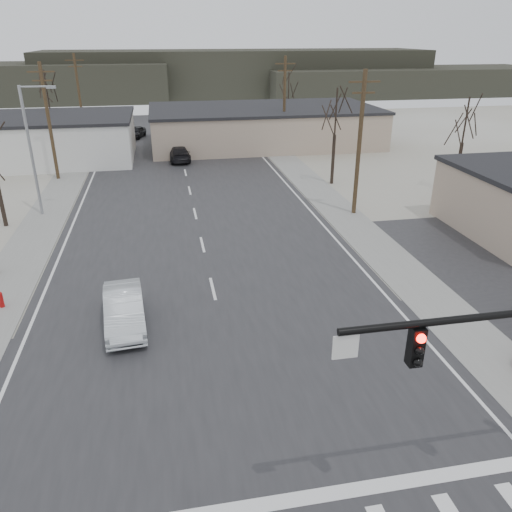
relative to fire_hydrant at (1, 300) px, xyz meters
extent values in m
plane|color=beige|center=(10.20, -8.00, -0.45)|extent=(140.00, 140.00, 0.00)
cube|color=#272629|center=(10.20, 7.00, -0.43)|extent=(18.00, 110.00, 0.05)
cube|color=#272629|center=(10.20, -8.00, -0.43)|extent=(90.00, 10.00, 0.04)
cube|color=gray|center=(-0.40, 12.00, -0.42)|extent=(3.00, 90.00, 0.06)
cube|color=gray|center=(20.80, 12.00, -0.42)|extent=(3.00, 90.00, 0.06)
cylinder|color=black|center=(15.80, -14.20, 5.75)|extent=(8.40, 0.18, 0.18)
cube|color=black|center=(13.50, -14.20, 5.15)|extent=(0.32, 0.30, 1.00)
sphere|color=#FF0C05|center=(13.50, -14.37, 5.47)|extent=(0.22, 0.22, 0.22)
cube|color=silver|center=(11.80, -14.20, 5.35)|extent=(0.60, 0.04, 0.60)
cylinder|color=#A50C0C|center=(0.00, 0.00, -0.10)|extent=(0.24, 0.24, 0.70)
cube|color=silver|center=(-5.80, 32.00, 1.65)|extent=(22.00, 12.00, 4.20)
cube|color=black|center=(-5.80, 32.00, 3.90)|extent=(22.30, 12.30, 0.30)
cube|color=tan|center=(20.20, 36.00, 1.55)|extent=(26.00, 14.00, 4.00)
cube|color=black|center=(20.20, 36.00, 3.70)|extent=(26.30, 14.30, 0.30)
cylinder|color=#483821|center=(-1.30, 24.00, 4.55)|extent=(0.30, 0.30, 10.00)
cube|color=#483821|center=(-1.30, 24.00, 8.75)|extent=(2.20, 0.12, 0.12)
cube|color=#483821|center=(-1.30, 24.00, 8.05)|extent=(1.60, 0.12, 0.12)
cylinder|color=#483821|center=(-1.30, 44.00, 4.55)|extent=(0.30, 0.30, 10.00)
cube|color=#483821|center=(-1.30, 44.00, 8.75)|extent=(2.20, 0.12, 0.12)
cube|color=#483821|center=(-1.30, 44.00, 8.05)|extent=(1.60, 0.12, 0.12)
cylinder|color=#483821|center=(21.70, 10.00, 4.55)|extent=(0.30, 0.30, 10.00)
cube|color=#483821|center=(21.70, 10.00, 8.75)|extent=(2.20, 0.12, 0.12)
cube|color=#483821|center=(21.70, 10.00, 8.05)|extent=(1.60, 0.12, 0.12)
cylinder|color=#483821|center=(21.70, 32.00, 4.55)|extent=(0.30, 0.30, 10.00)
cube|color=#483821|center=(21.70, 32.00, 8.75)|extent=(2.20, 0.12, 0.12)
cube|color=#483821|center=(21.70, 32.00, 8.05)|extent=(1.60, 0.12, 0.12)
cylinder|color=gray|center=(-0.80, 14.00, 4.05)|extent=(0.20, 0.20, 9.00)
cylinder|color=gray|center=(0.20, 14.00, 8.45)|extent=(2.00, 0.12, 0.12)
cube|color=gray|center=(1.20, 14.00, 8.40)|extent=(0.60, 0.25, 0.18)
cylinder|color=black|center=(-2.80, 12.00, 1.42)|extent=(0.28, 0.28, 3.75)
cylinder|color=black|center=(22.70, 18.00, 1.67)|extent=(0.28, 0.28, 4.25)
cylinder|color=black|center=(22.70, 18.00, 5.50)|extent=(0.14, 0.14, 4.25)
cylinder|color=black|center=(-3.80, 38.00, 1.80)|extent=(0.28, 0.28, 4.50)
cylinder|color=black|center=(-3.80, 38.00, 5.85)|extent=(0.14, 0.14, 4.50)
cylinder|color=black|center=(25.20, 44.00, 1.55)|extent=(0.28, 0.28, 4.00)
cylinder|color=black|center=(25.20, 44.00, 5.15)|extent=(0.14, 0.14, 4.00)
cylinder|color=black|center=(32.20, 14.00, 1.55)|extent=(0.28, 0.28, 4.00)
cylinder|color=black|center=(32.20, 14.00, 5.15)|extent=(0.14, 0.14, 4.00)
cube|color=#333026|center=(25.20, 88.00, 4.05)|extent=(80.00, 18.00, 9.00)
cube|color=#333026|center=(60.20, 82.00, 2.30)|extent=(60.00, 18.00, 5.50)
imported|color=#B8BEC4|center=(5.95, -2.76, 0.39)|extent=(2.09, 4.96, 1.59)
imported|color=black|center=(9.88, 29.05, 0.34)|extent=(2.31, 5.22, 1.49)
imported|color=black|center=(5.17, 42.72, 0.27)|extent=(2.67, 4.29, 1.36)
imported|color=black|center=(29.24, 3.88, 0.21)|extent=(3.91, 2.31, 1.25)
camera|label=1|loc=(8.14, -22.89, 11.67)|focal=35.00mm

